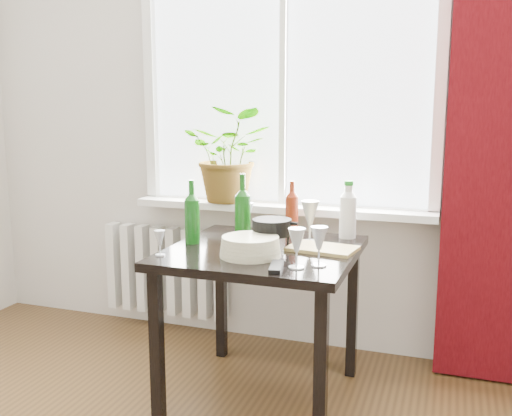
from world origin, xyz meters
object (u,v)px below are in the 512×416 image
(cleaning_bottle, at_px, (348,209))
(wineglass_front_right, at_px, (297,248))
(wineglass_back_left, at_px, (247,217))
(fondue_pot, at_px, (272,234))
(potted_plant, at_px, (231,155))
(wine_bottle_right, at_px, (243,207))
(bottle_amber, at_px, (292,206))
(radiator, at_px, (166,270))
(table, at_px, (263,267))
(wineglass_back_center, at_px, (310,221))
(tv_remote, at_px, (276,267))
(wineglass_front_left, at_px, (160,243))
(wineglass_far_right, at_px, (319,246))
(cutting_board, at_px, (322,248))
(plate_stack, at_px, (250,247))
(wine_bottle_left, at_px, (192,211))

(cleaning_bottle, distance_m, wineglass_front_right, 0.63)
(wineglass_back_left, height_order, fondue_pot, wineglass_back_left)
(potted_plant, height_order, wineglass_front_right, potted_plant)
(wine_bottle_right, xyz_separation_m, cleaning_bottle, (0.47, 0.24, -0.02))
(bottle_amber, xyz_separation_m, cleaning_bottle, (0.30, -0.03, 0.01))
(radiator, distance_m, cleaning_bottle, 1.32)
(radiator, height_order, fondue_pot, fondue_pot)
(wineglass_front_right, bearing_deg, bottle_amber, 107.31)
(radiator, relative_size, wineglass_back_left, 4.99)
(table, bearing_deg, wineglass_back_center, 47.09)
(wineglass_front_right, relative_size, tv_remote, 1.05)
(radiator, xyz_separation_m, tv_remote, (1.01, -0.94, 0.37))
(wineglass_front_left, distance_m, tv_remote, 0.55)
(wineglass_far_right, xyz_separation_m, cutting_board, (-0.04, 0.26, -0.08))
(fondue_pot, bearing_deg, plate_stack, -124.71)
(bottle_amber, bearing_deg, potted_plant, 152.27)
(potted_plant, xyz_separation_m, wine_bottle_right, (0.25, -0.49, -0.21))
(wine_bottle_right, relative_size, fondue_pot, 1.61)
(wineglass_front_left, bearing_deg, plate_stack, 17.52)
(plate_stack, distance_m, fondue_pot, 0.17)
(plate_stack, bearing_deg, wineglass_back_center, 62.66)
(wine_bottle_right, bearing_deg, cutting_board, -7.72)
(cleaning_bottle, bearing_deg, wine_bottle_left, -152.54)
(potted_plant, distance_m, wine_bottle_right, 0.59)
(cleaning_bottle, bearing_deg, fondue_pot, -129.90)
(cutting_board, bearing_deg, radiator, 152.71)
(wineglass_back_center, bearing_deg, cutting_board, -55.51)
(radiator, relative_size, table, 0.94)
(wine_bottle_right, relative_size, cleaning_bottle, 1.15)
(radiator, relative_size, cutting_board, 2.65)
(wine_bottle_left, xyz_separation_m, wineglass_far_right, (0.67, -0.20, -0.07))
(bottle_amber, bearing_deg, fondue_pot, -88.60)
(wine_bottle_right, relative_size, wineglass_back_center, 1.60)
(wine_bottle_right, bearing_deg, wineglass_back_left, 103.46)
(potted_plant, relative_size, fondue_pot, 2.63)
(table, xyz_separation_m, wine_bottle_left, (-0.35, -0.01, 0.25))
(table, distance_m, wine_bottle_left, 0.43)
(potted_plant, xyz_separation_m, wine_bottle_left, (0.04, -0.61, -0.22))
(potted_plant, height_order, wine_bottle_right, potted_plant)
(potted_plant, distance_m, wineglass_front_right, 1.11)
(wineglass_far_right, bearing_deg, table, 145.85)
(wine_bottle_right, distance_m, cleaning_bottle, 0.53)
(potted_plant, distance_m, cleaning_bottle, 0.80)
(cleaning_bottle, xyz_separation_m, wineglass_back_center, (-0.16, -0.15, -0.04))
(wineglass_back_left, xyz_separation_m, wineglass_front_left, (-0.20, -0.57, -0.02))
(wineglass_back_center, bearing_deg, potted_plant, 144.51)
(wineglass_front_right, distance_m, tv_remote, 0.11)
(wine_bottle_right, bearing_deg, tv_remote, -54.24)
(table, height_order, wineglass_far_right, wineglass_far_right)
(tv_remote, bearing_deg, wineglass_back_center, 76.79)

